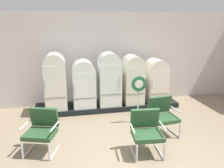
# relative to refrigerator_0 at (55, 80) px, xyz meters

# --- Properties ---
(ground) EXTENTS (12.00, 10.00, 0.05)m
(ground) POSITION_rel_refrigerator_0_xyz_m (1.56, -2.94, -1.06)
(ground) COLOR #88765C
(back_wall) EXTENTS (11.76, 0.12, 2.97)m
(back_wall) POSITION_rel_refrigerator_0_xyz_m (1.56, 0.72, 0.47)
(back_wall) COLOR beige
(back_wall) RESTS_ON ground
(display_plinth) EXTENTS (4.45, 0.95, 0.16)m
(display_plinth) POSITION_rel_refrigerator_0_xyz_m (1.56, 0.09, -0.95)
(display_plinth) COLOR black
(display_plinth) RESTS_ON ground
(refrigerator_0) EXTENTS (0.62, 0.72, 1.63)m
(refrigerator_0) POSITION_rel_refrigerator_0_xyz_m (0.00, 0.00, 0.00)
(refrigerator_0) COLOR silver
(refrigerator_0) RESTS_ON display_plinth
(refrigerator_1) EXTENTS (0.66, 0.63, 1.42)m
(refrigerator_1) POSITION_rel_refrigerator_0_xyz_m (0.82, -0.05, -0.12)
(refrigerator_1) COLOR silver
(refrigerator_1) RESTS_ON display_plinth
(refrigerator_2) EXTENTS (0.66, 0.61, 1.63)m
(refrigerator_2) POSITION_rel_refrigerator_0_xyz_m (1.60, -0.06, -0.01)
(refrigerator_2) COLOR silver
(refrigerator_2) RESTS_ON display_plinth
(refrigerator_3) EXTENTS (0.60, 0.70, 1.51)m
(refrigerator_3) POSITION_rel_refrigerator_0_xyz_m (2.36, -0.01, -0.07)
(refrigerator_3) COLOR silver
(refrigerator_3) RESTS_ON display_plinth
(refrigerator_4) EXTENTS (0.63, 0.70, 1.37)m
(refrigerator_4) POSITION_rel_refrigerator_0_xyz_m (3.12, -0.01, -0.15)
(refrigerator_4) COLOR silver
(refrigerator_4) RESTS_ON display_plinth
(armchair_left) EXTENTS (0.78, 0.78, 0.91)m
(armchair_left) POSITION_rel_refrigerator_0_xyz_m (-0.26, -2.11, -0.52)
(armchair_left) COLOR silver
(armchair_left) RESTS_ON ground
(armchair_right) EXTENTS (0.71, 0.69, 0.91)m
(armchair_right) POSITION_rel_refrigerator_0_xyz_m (2.53, -1.90, -0.52)
(armchair_right) COLOR silver
(armchair_right) RESTS_ON ground
(armchair_center) EXTENTS (0.71, 0.68, 0.91)m
(armchair_center) POSITION_rel_refrigerator_0_xyz_m (1.86, -2.62, -0.52)
(armchair_center) COLOR silver
(armchair_center) RESTS_ON ground
(sign_stand) EXTENTS (0.41, 0.32, 1.29)m
(sign_stand) POSITION_rel_refrigerator_0_xyz_m (2.16, -1.17, -0.45)
(sign_stand) COLOR #2D2D30
(sign_stand) RESTS_ON ground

